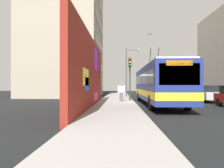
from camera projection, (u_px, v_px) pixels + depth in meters
The scene contains 11 objects.
ground_plane at pixel (135, 103), 18.40m from camera, with size 80.00×80.00×0.00m, color black.
sidewalk_slab at pixel (116, 102), 18.45m from camera, with size 48.00×3.20×0.15m, color gray.
graffiti_wall at pixel (90, 73), 14.23m from camera, with size 13.39×0.32×4.87m.
building_far_left at pixel (67, 30), 30.88m from camera, with size 13.20×9.81×19.55m.
city_bus at pixel (157, 83), 17.16m from camera, with size 12.65×2.54×4.92m.
parked_car_silver at pixel (206, 93), 20.12m from camera, with size 4.56×1.75×1.58m.
parked_car_dark_gray at pixel (185, 91), 26.60m from camera, with size 4.19×1.76×1.58m.
pedestrian_midblock at pixel (121, 91), 18.63m from camera, with size 0.22×0.66×1.63m.
traffic_light at pixel (130, 72), 19.64m from camera, with size 0.49×0.28×4.05m.
street_lamp at pixel (128, 69), 26.84m from camera, with size 0.44×1.82×6.19m.
flying_pigeons at pixel (150, 34), 22.53m from camera, with size 0.32×0.53×0.17m.
Camera 1 is at (-18.47, 1.33, 1.61)m, focal length 33.41 mm.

